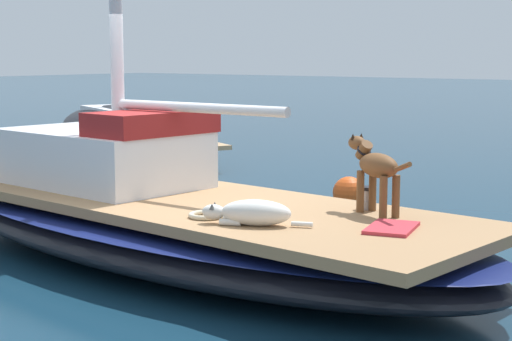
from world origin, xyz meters
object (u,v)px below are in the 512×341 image
(sailboat_main, at_px, (177,228))
(dog_white, at_px, (252,213))
(coiled_rope, at_px, (207,215))
(mooring_buoy, at_px, (349,193))
(deck_winch, at_px, (368,199))
(deck_towel, at_px, (392,228))
(moored_boat_starboard_side, at_px, (131,131))
(dog_brown, at_px, (375,168))

(sailboat_main, distance_m, dog_white, 1.66)
(coiled_rope, xyz_separation_m, mooring_buoy, (4.16, 1.00, -0.46))
(sailboat_main, bearing_deg, deck_winch, -73.37)
(dog_white, distance_m, deck_towel, 1.16)
(sailboat_main, height_order, deck_winch, deck_winch)
(sailboat_main, xyz_separation_m, coiled_rope, (-0.65, -0.94, 0.35))
(deck_winch, xyz_separation_m, coiled_rope, (-1.21, 0.93, -0.08))
(moored_boat_starboard_side, bearing_deg, dog_white, -128.83)
(dog_brown, relative_size, mooring_buoy, 1.98)
(deck_towel, distance_m, moored_boat_starboard_side, 10.56)
(sailboat_main, distance_m, deck_winch, 2.00)
(sailboat_main, distance_m, dog_brown, 2.21)
(dog_white, distance_m, coiled_rope, 0.53)
(dog_brown, distance_m, deck_towel, 0.78)
(deck_winch, distance_m, deck_towel, 0.92)
(moored_boat_starboard_side, bearing_deg, dog_brown, -121.94)
(dog_white, xyz_separation_m, deck_winch, (1.23, -0.42, -0.01))
(moored_boat_starboard_side, bearing_deg, deck_towel, -123.02)
(coiled_rope, bearing_deg, deck_towel, -71.29)
(mooring_buoy, bearing_deg, dog_brown, -146.11)
(coiled_rope, bearing_deg, mooring_buoy, 13.53)
(sailboat_main, relative_size, dog_white, 8.23)
(deck_winch, height_order, moored_boat_starboard_side, moored_boat_starboard_side)
(coiled_rope, xyz_separation_m, deck_towel, (0.52, -1.54, -0.01))
(deck_towel, height_order, moored_boat_starboard_side, moored_boat_starboard_side)
(dog_white, xyz_separation_m, coiled_rope, (0.03, 0.52, -0.08))
(coiled_rope, height_order, moored_boat_starboard_side, moored_boat_starboard_side)
(sailboat_main, height_order, coiled_rope, coiled_rope)
(coiled_rope, relative_size, deck_towel, 0.58)
(dog_white, xyz_separation_m, deck_towel, (0.55, -1.02, -0.09))
(deck_towel, bearing_deg, moored_boat_starboard_side, 56.98)
(dog_white, bearing_deg, moored_boat_starboard_side, 51.17)
(coiled_rope, height_order, mooring_buoy, coiled_rope)
(moored_boat_starboard_side, xyz_separation_m, mooring_buoy, (-2.11, -6.31, -0.34))
(sailboat_main, xyz_separation_m, deck_towel, (-0.12, -2.48, 0.34))
(dog_white, distance_m, mooring_buoy, 4.49)
(dog_brown, distance_m, coiled_rope, 1.56)
(dog_white, bearing_deg, dog_brown, -29.01)
(dog_white, height_order, moored_boat_starboard_side, moored_boat_starboard_side)
(dog_brown, xyz_separation_m, mooring_buoy, (3.13, 2.10, -0.86))
(deck_winch, distance_m, coiled_rope, 1.53)
(deck_winch, bearing_deg, dog_white, 161.36)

